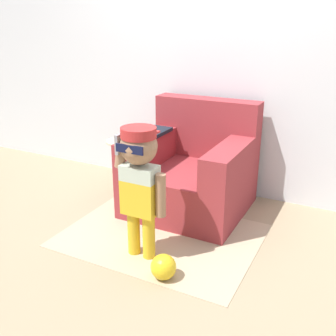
{
  "coord_description": "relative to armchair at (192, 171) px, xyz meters",
  "views": [
    {
      "loc": [
        1.28,
        -2.64,
        1.55
      ],
      "look_at": [
        0.03,
        -0.2,
        0.52
      ],
      "focal_mm": 42.0,
      "sensor_mm": 36.0,
      "label": 1
    }
  ],
  "objects": [
    {
      "name": "ground_plane",
      "position": [
        -0.02,
        -0.26,
        -0.33
      ],
      "size": [
        10.0,
        10.0,
        0.0
      ],
      "primitive_type": "plane",
      "color": "#998466"
    },
    {
      "name": "side_table",
      "position": [
        -0.75,
        0.05,
        -0.03
      ],
      "size": [
        0.29,
        0.29,
        0.49
      ],
      "color": "beige",
      "rests_on": "ground_plane"
    },
    {
      "name": "person_child",
      "position": [
        0.01,
        -0.87,
        0.29
      ],
      "size": [
        0.38,
        0.28,
        0.92
      ],
      "color": "gold",
      "rests_on": "ground_plane"
    },
    {
      "name": "rug",
      "position": [
        0.01,
        -0.58,
        -0.33
      ],
      "size": [
        1.44,
        1.09,
        0.01
      ],
      "color": "tan",
      "rests_on": "ground_plane"
    },
    {
      "name": "toy_ball",
      "position": [
        0.27,
        -1.04,
        -0.25
      ],
      "size": [
        0.17,
        0.17,
        0.17
      ],
      "color": "yellow",
      "rests_on": "ground_plane"
    },
    {
      "name": "armchair",
      "position": [
        0.0,
        0.0,
        0.0
      ],
      "size": [
        0.97,
        0.91,
        0.91
      ],
      "color": "maroon",
      "rests_on": "ground_plane"
    },
    {
      "name": "wall_back",
      "position": [
        -0.02,
        0.5,
        0.97
      ],
      "size": [
        10.0,
        0.05,
        2.6
      ],
      "color": "silver",
      "rests_on": "ground_plane"
    }
  ]
}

